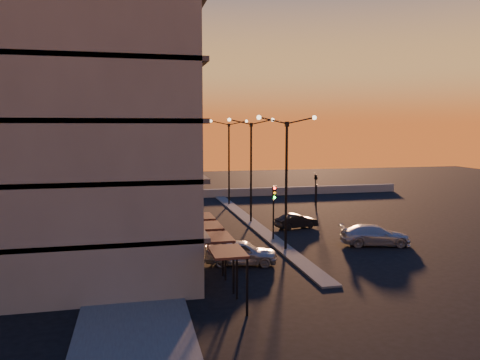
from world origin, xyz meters
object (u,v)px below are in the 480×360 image
object	(u,v)px
car_hatchback	(241,252)
car_sedan	(296,221)
car_wagon	(375,235)
traffic_light_main	(274,204)
streetlamp_mid	(251,162)

from	to	relation	value
car_hatchback	car_sedan	bearing A→B (deg)	-23.43
car_hatchback	car_wagon	world-z (taller)	car_hatchback
traffic_light_main	car_hatchback	size ratio (longest dim) A/B	0.92
car_hatchback	car_wagon	bearing A→B (deg)	-63.08
streetlamp_mid	car_hatchback	world-z (taller)	streetlamp_mid
traffic_light_main	car_sedan	distance (m)	5.60
car_sedan	traffic_light_main	bearing A→B (deg)	128.56
car_sedan	car_wagon	world-z (taller)	car_wagon
car_hatchback	car_sedan	distance (m)	11.72
car_wagon	car_sedan	bearing A→B (deg)	42.91
car_hatchback	car_sedan	size ratio (longest dim) A/B	1.24
streetlamp_mid	car_hatchback	bearing A→B (deg)	-106.98
traffic_light_main	car_wagon	bearing A→B (deg)	-22.33
streetlamp_mid	car_sedan	xyz separation A→B (m)	(3.26, -3.18, -4.98)
streetlamp_mid	traffic_light_main	world-z (taller)	streetlamp_mid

